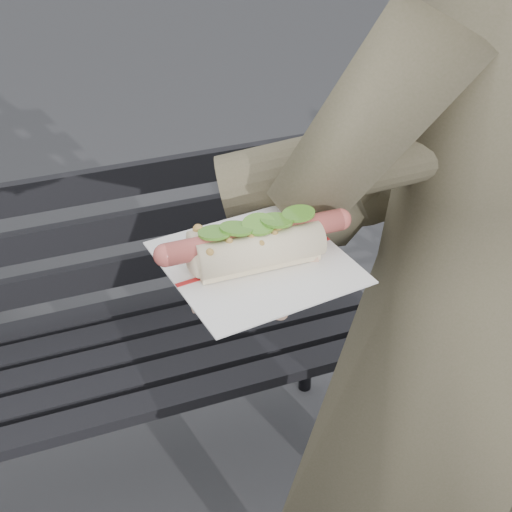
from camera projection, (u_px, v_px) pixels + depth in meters
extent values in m
cylinder|color=black|center=(359.00, 412.00, 1.91)|extent=(0.04, 0.04, 0.45)
cylinder|color=black|center=(307.00, 334.00, 2.17)|extent=(0.04, 0.04, 0.45)
cube|color=black|center=(99.00, 418.00, 1.57)|extent=(1.50, 0.07, 0.03)
cube|color=black|center=(92.00, 391.00, 1.64)|extent=(1.50, 0.07, 0.03)
cube|color=black|center=(86.00, 366.00, 1.71)|extent=(1.50, 0.07, 0.03)
cube|color=black|center=(80.00, 342.00, 1.78)|extent=(1.50, 0.07, 0.03)
cube|color=black|center=(74.00, 321.00, 1.85)|extent=(1.50, 0.07, 0.03)
cube|color=black|center=(311.00, 205.00, 1.94)|extent=(0.04, 0.03, 0.42)
cube|color=black|center=(66.00, 282.00, 1.82)|extent=(1.50, 0.02, 0.08)
cube|color=black|center=(58.00, 239.00, 1.74)|extent=(1.50, 0.02, 0.08)
cube|color=black|center=(50.00, 193.00, 1.67)|extent=(1.50, 0.02, 0.08)
imported|color=brown|center=(456.00, 314.00, 1.13)|extent=(0.74, 0.55, 1.88)
cylinder|color=brown|center=(415.00, 147.00, 0.90)|extent=(0.51, 0.23, 0.19)
cylinder|color=#D8A384|center=(286.00, 259.00, 0.81)|extent=(0.09, 0.08, 0.07)
ellipsoid|color=#D8A384|center=(256.00, 275.00, 0.79)|extent=(0.10, 0.12, 0.03)
cylinder|color=#D8A384|center=(217.00, 299.00, 0.75)|extent=(0.06, 0.02, 0.02)
cylinder|color=#D8A384|center=(211.00, 289.00, 0.76)|extent=(0.06, 0.02, 0.02)
cylinder|color=#D8A384|center=(206.00, 278.00, 0.78)|extent=(0.06, 0.02, 0.02)
cylinder|color=#D8A384|center=(201.00, 269.00, 0.80)|extent=(0.06, 0.02, 0.02)
cylinder|color=#D8A384|center=(283.00, 300.00, 0.75)|extent=(0.04, 0.05, 0.02)
cube|color=white|center=(256.00, 262.00, 0.78)|extent=(0.21, 0.21, 0.00)
cube|color=#B21E1E|center=(256.00, 261.00, 0.78)|extent=(0.19, 0.03, 0.00)
cylinder|color=#C5554C|center=(256.00, 237.00, 0.76)|extent=(0.20, 0.02, 0.02)
sphere|color=#C5554C|center=(165.00, 255.00, 0.73)|extent=(0.03, 0.02, 0.02)
sphere|color=#C5554C|center=(340.00, 220.00, 0.79)|extent=(0.03, 0.02, 0.02)
sphere|color=#9E6B2D|center=(277.00, 229.00, 0.76)|extent=(0.01, 0.01, 0.01)
sphere|color=#9E6B2D|center=(251.00, 237.00, 0.74)|extent=(0.01, 0.01, 0.01)
sphere|color=#9E6B2D|center=(229.00, 241.00, 0.73)|extent=(0.01, 0.01, 0.01)
sphere|color=#9E6B2D|center=(310.00, 230.00, 0.77)|extent=(0.01, 0.01, 0.01)
sphere|color=#9E6B2D|center=(246.00, 234.00, 0.75)|extent=(0.01, 0.01, 0.01)
sphere|color=#9E6B2D|center=(265.00, 244.00, 0.75)|extent=(0.01, 0.01, 0.01)
sphere|color=#9E6B2D|center=(299.00, 231.00, 0.76)|extent=(0.01, 0.01, 0.01)
sphere|color=#9E6B2D|center=(276.00, 238.00, 0.75)|extent=(0.01, 0.01, 0.01)
sphere|color=#9E6B2D|center=(294.00, 225.00, 0.77)|extent=(0.01, 0.01, 0.01)
sphere|color=#9E6B2D|center=(209.00, 255.00, 0.73)|extent=(0.01, 0.01, 0.01)
sphere|color=#9E6B2D|center=(210.00, 252.00, 0.72)|extent=(0.01, 0.01, 0.01)
sphere|color=#9E6B2D|center=(275.00, 233.00, 0.75)|extent=(0.01, 0.01, 0.01)
sphere|color=#9E6B2D|center=(288.00, 223.00, 0.77)|extent=(0.01, 0.01, 0.01)
sphere|color=#9E6B2D|center=(198.00, 229.00, 0.75)|extent=(0.01, 0.01, 0.01)
sphere|color=#9E6B2D|center=(207.00, 236.00, 0.75)|extent=(0.01, 0.01, 0.01)
sphere|color=#9E6B2D|center=(272.00, 232.00, 0.76)|extent=(0.01, 0.01, 0.01)
sphere|color=#9E6B2D|center=(272.00, 216.00, 0.77)|extent=(0.01, 0.01, 0.01)
sphere|color=#9E6B2D|center=(300.00, 214.00, 0.78)|extent=(0.01, 0.01, 0.01)
sphere|color=#9E6B2D|center=(301.00, 223.00, 0.78)|extent=(0.01, 0.01, 0.01)
sphere|color=#9E6B2D|center=(201.00, 240.00, 0.75)|extent=(0.01, 0.01, 0.01)
sphere|color=#9E6B2D|center=(261.00, 245.00, 0.74)|extent=(0.01, 0.01, 0.01)
sphere|color=#9E6B2D|center=(200.00, 231.00, 0.75)|extent=(0.01, 0.01, 0.01)
cylinder|color=#529228|center=(215.00, 233.00, 0.74)|extent=(0.04, 0.04, 0.01)
cylinder|color=#529228|center=(236.00, 228.00, 0.75)|extent=(0.04, 0.04, 0.01)
cylinder|color=#529228|center=(259.00, 224.00, 0.75)|extent=(0.04, 0.04, 0.01)
cylinder|color=#529228|center=(277.00, 220.00, 0.76)|extent=(0.04, 0.04, 0.01)
cylinder|color=#529228|center=(299.00, 214.00, 0.77)|extent=(0.04, 0.04, 0.01)
cube|color=brown|center=(405.00, 326.00, 2.55)|extent=(0.06, 0.08, 0.00)
cube|color=brown|center=(262.00, 224.00, 3.12)|extent=(0.05, 0.07, 0.00)
cube|color=brown|center=(134.00, 230.00, 3.08)|extent=(0.08, 0.09, 0.00)
cube|color=brown|center=(443.00, 426.00, 2.16)|extent=(0.04, 0.05, 0.00)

